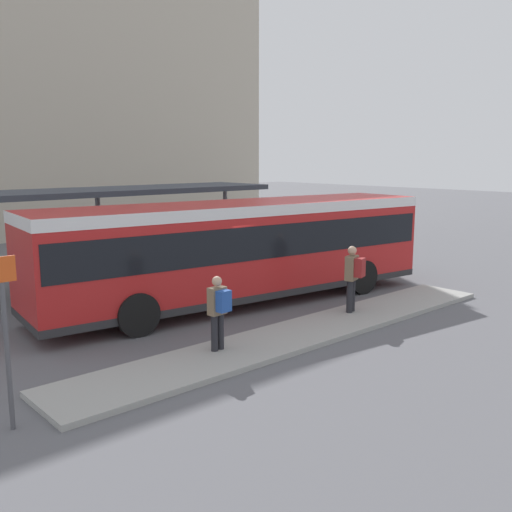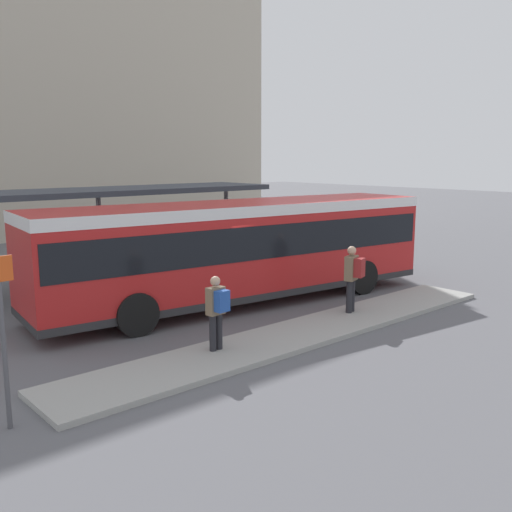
# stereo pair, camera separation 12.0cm
# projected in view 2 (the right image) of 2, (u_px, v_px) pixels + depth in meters

# --- Properties ---
(ground_plane) EXTENTS (120.00, 120.00, 0.00)m
(ground_plane) POSITION_uv_depth(u_px,v_px,m) (241.00, 303.00, 17.00)
(ground_plane) COLOR #5B5B60
(curb_island) EXTENTS (13.17, 1.80, 0.12)m
(curb_island) POSITION_uv_depth(u_px,v_px,m) (305.00, 332.00, 13.94)
(curb_island) COLOR #9E9E99
(curb_island) RESTS_ON ground_plane
(city_bus) EXTENTS (12.53, 4.04, 2.99)m
(city_bus) POSITION_uv_depth(u_px,v_px,m) (241.00, 245.00, 16.70)
(city_bus) COLOR red
(city_bus) RESTS_ON ground_plane
(pedestrian_waiting) EXTENTS (0.51, 0.56, 1.81)m
(pedestrian_waiting) POSITION_uv_depth(u_px,v_px,m) (353.00, 275.00, 15.35)
(pedestrian_waiting) COLOR #232328
(pedestrian_waiting) RESTS_ON curb_island
(pedestrian_companion) EXTENTS (0.42, 0.44, 1.65)m
(pedestrian_companion) POSITION_uv_depth(u_px,v_px,m) (217.00, 308.00, 12.30)
(pedestrian_companion) COLOR #232328
(pedestrian_companion) RESTS_ON curb_island
(bicycle_orange) EXTENTS (0.48, 1.52, 0.66)m
(bicycle_orange) POSITION_uv_depth(u_px,v_px,m) (390.00, 252.00, 24.12)
(bicycle_orange) COLOR black
(bicycle_orange) RESTS_ON ground_plane
(bicycle_white) EXTENTS (0.48, 1.54, 0.67)m
(bicycle_white) POSITION_uv_depth(u_px,v_px,m) (370.00, 250.00, 24.52)
(bicycle_white) COLOR black
(bicycle_white) RESTS_ON ground_plane
(bicycle_blue) EXTENTS (0.48, 1.76, 0.76)m
(bicycle_blue) POSITION_uv_depth(u_px,v_px,m) (359.00, 246.00, 25.27)
(bicycle_blue) COLOR black
(bicycle_blue) RESTS_ON ground_plane
(station_shelter) EXTENTS (12.75, 2.96, 3.25)m
(station_shelter) POSITION_uv_depth(u_px,v_px,m) (98.00, 193.00, 18.87)
(station_shelter) COLOR #383D47
(station_shelter) RESTS_ON ground_plane
(potted_planter_near_shelter) EXTENTS (0.93, 0.93, 1.38)m
(potted_planter_near_shelter) POSITION_uv_depth(u_px,v_px,m) (259.00, 255.00, 21.10)
(potted_planter_near_shelter) COLOR slate
(potted_planter_near_shelter) RESTS_ON ground_plane
(platform_sign) EXTENTS (0.44, 0.08, 2.80)m
(platform_sign) POSITION_uv_depth(u_px,v_px,m) (3.00, 335.00, 8.87)
(platform_sign) COLOR #4C4C51
(platform_sign) RESTS_ON ground_plane
(station_building) EXTENTS (29.79, 11.19, 18.10)m
(station_building) POSITION_uv_depth(u_px,v_px,m) (5.00, 73.00, 32.91)
(station_building) COLOR #BCB29E
(station_building) RESTS_ON ground_plane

